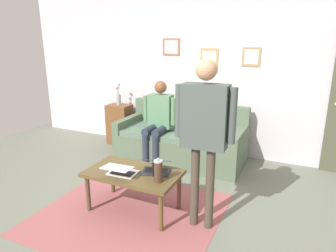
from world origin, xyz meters
The scene contains 12 objects.
ground_plane centered at (0.00, 0.00, 0.00)m, with size 7.68×7.68×0.00m, color slate.
area_rug centered at (0.10, 0.11, 0.00)m, with size 1.94×1.78×0.01m, color #9E5559.
back_wall centered at (0.00, -2.20, 1.35)m, with size 7.04×0.11×2.70m.
couch centered at (0.19, -1.62, 0.30)m, with size 1.99×0.90×0.88m.
coffee_table centered at (0.10, 0.01, 0.42)m, with size 1.04×0.60×0.47m.
laptop_left centered at (-0.13, -0.11, 0.52)m, with size 0.37×0.35×0.15m.
laptop_center centered at (0.18, 0.14, 0.52)m, with size 0.33×0.35×0.13m.
french_press centered at (-0.26, 0.11, 0.59)m, with size 0.11×0.09×0.27m.
side_shelf centered at (1.54, -1.89, 0.37)m, with size 0.42×0.32×0.73m.
flower_vase centered at (1.54, -1.89, 0.87)m, with size 0.08×0.09×0.42m.
person_standing centered at (-0.69, -0.01, 1.10)m, with size 0.60×0.20×1.72m.
person_seated centered at (0.48, -1.40, 0.73)m, with size 0.55×0.51×1.28m.
Camera 1 is at (-1.52, 2.63, 1.88)m, focal length 32.05 mm.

